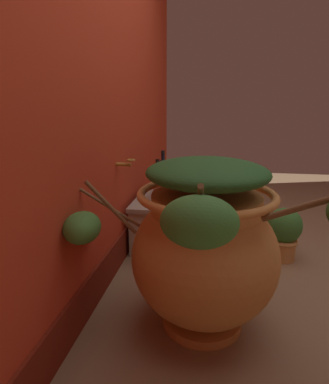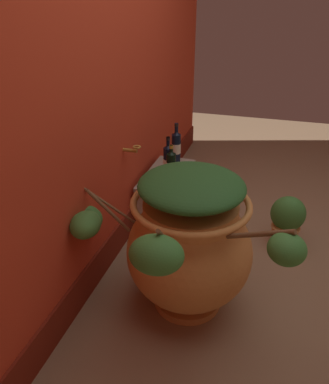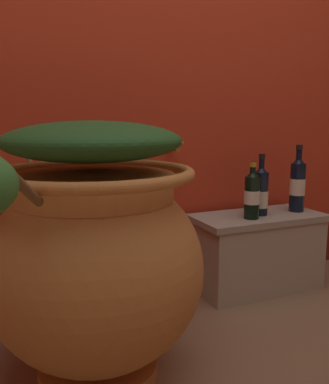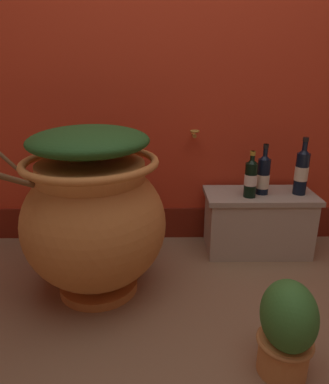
{
  "view_description": "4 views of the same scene",
  "coord_description": "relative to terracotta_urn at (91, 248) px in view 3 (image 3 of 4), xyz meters",
  "views": [
    {
      "loc": [
        -1.81,
        0.48,
        1.06
      ],
      "look_at": [
        0.06,
        0.78,
        0.54
      ],
      "focal_mm": 28.4,
      "sensor_mm": 36.0,
      "label": 1
    },
    {
      "loc": [
        -2.1,
        0.15,
        1.64
      ],
      "look_at": [
        0.02,
        0.79,
        0.46
      ],
      "focal_mm": 34.54,
      "sensor_mm": 36.0,
      "label": 2
    },
    {
      "loc": [
        -0.78,
        -0.79,
        0.85
      ],
      "look_at": [
        -0.09,
        0.82,
        0.55
      ],
      "focal_mm": 39.51,
      "sensor_mm": 36.0,
      "label": 3
    },
    {
      "loc": [
        -0.14,
        -1.09,
        1.1
      ],
      "look_at": [
        -0.12,
        0.7,
        0.47
      ],
      "focal_mm": 33.05,
      "sensor_mm": 36.0,
      "label": 4
    }
  ],
  "objects": [
    {
      "name": "back_wall",
      "position": [
        0.48,
        0.69,
        0.85
      ],
      "size": [
        4.4,
        0.33,
        2.6
      ],
      "color": "red",
      "rests_on": "ground_plane"
    },
    {
      "name": "wine_bottle_right",
      "position": [
        0.86,
        0.34,
        0.06
      ],
      "size": [
        0.07,
        0.07,
        0.27
      ],
      "color": "black",
      "rests_on": "stone_ledge"
    },
    {
      "name": "terracotta_urn",
      "position": [
        0.0,
        0.0,
        0.0
      ],
      "size": [
        1.0,
        1.3,
        0.86
      ],
      "color": "#CC7F3D",
      "rests_on": "ground_plane"
    },
    {
      "name": "wine_bottle_left",
      "position": [
        0.95,
        0.39,
        0.06
      ],
      "size": [
        0.07,
        0.07,
        0.3
      ],
      "color": "black",
      "rests_on": "stone_ledge"
    },
    {
      "name": "stone_ledge",
      "position": [
        0.94,
        0.39,
        -0.24
      ],
      "size": [
        0.66,
        0.32,
        0.38
      ],
      "color": "#B2A893",
      "rests_on": "ground_plane"
    },
    {
      "name": "wine_bottle_middle",
      "position": [
        1.17,
        0.38,
        0.09
      ],
      "size": [
        0.08,
        0.08,
        0.34
      ],
      "color": "black",
      "rests_on": "stone_ledge"
    }
  ]
}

